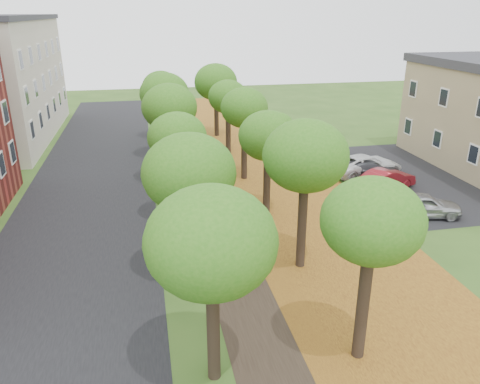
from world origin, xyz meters
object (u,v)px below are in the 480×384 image
car_grey (370,170)px  car_white (366,165)px  bench (252,259)px  car_red (386,180)px  car_silver (424,205)px

car_grey → car_white: car_white is taller
bench → car_white: bearing=-52.3°
car_red → car_grey: 2.22m
bench → car_grey: car_grey is taller
car_grey → car_red: bearing=-171.9°
car_grey → car_white: size_ratio=0.83×
car_white → bench: bearing=125.3°
car_silver → car_grey: car_silver is taller
bench → car_red: bearing=-61.3°
bench → car_grey: bearing=-54.3°
bench → car_silver: (10.54, 3.52, 0.27)m
bench → car_red: car_red is taller
bench → car_grey: 14.53m
car_red → bench: bearing=105.9°
bench → car_grey: size_ratio=0.40×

